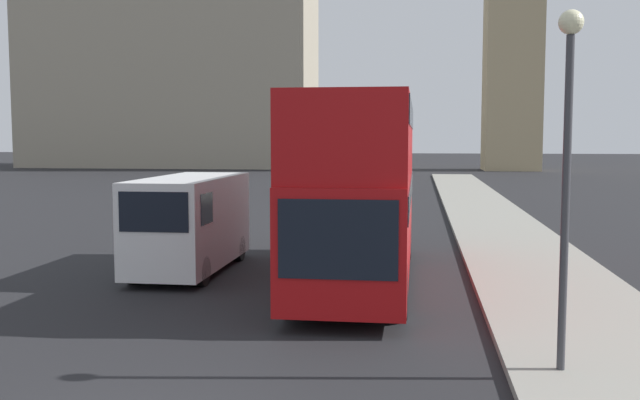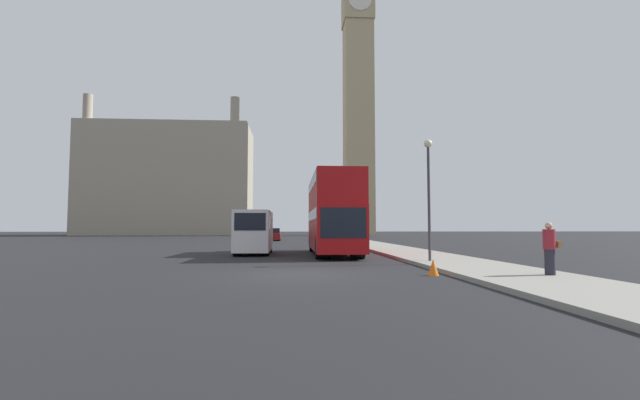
{
  "view_description": "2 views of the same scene",
  "coord_description": "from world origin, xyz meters",
  "px_view_note": "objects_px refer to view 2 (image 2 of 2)",
  "views": [
    {
      "loc": [
        3.63,
        -7.22,
        3.63
      ],
      "look_at": [
        1.31,
        9.72,
        2.11
      ],
      "focal_mm": 40.0,
      "sensor_mm": 36.0,
      "label": 1
    },
    {
      "loc": [
        -0.19,
        -14.66,
        1.59
      ],
      "look_at": [
        2.07,
        19.26,
        3.77
      ],
      "focal_mm": 24.0,
      "sensor_mm": 36.0,
      "label": 2
    }
  ],
  "objects_px": {
    "parked_sedan": "(273,235)",
    "white_van": "(254,231)",
    "red_double_decker_bus": "(333,212)",
    "pedestrian": "(550,249)",
    "street_lamp": "(429,180)",
    "clock_tower": "(358,77)"
  },
  "relations": [
    {
      "from": "street_lamp",
      "to": "parked_sedan",
      "type": "height_order",
      "value": "street_lamp"
    },
    {
      "from": "parked_sedan",
      "to": "red_double_decker_bus",
      "type": "bearing_deg",
      "value": -80.28
    },
    {
      "from": "red_double_decker_bus",
      "to": "parked_sedan",
      "type": "xyz_separation_m",
      "value": [
        -4.63,
        27.04,
        -1.83
      ]
    },
    {
      "from": "pedestrian",
      "to": "parked_sedan",
      "type": "xyz_separation_m",
      "value": [
        -10.04,
        39.45,
        -0.27
      ]
    },
    {
      "from": "clock_tower",
      "to": "red_double_decker_bus",
      "type": "xyz_separation_m",
      "value": [
        -11.38,
        -61.89,
        -30.51
      ]
    },
    {
      "from": "red_double_decker_bus",
      "to": "street_lamp",
      "type": "height_order",
      "value": "street_lamp"
    },
    {
      "from": "white_van",
      "to": "parked_sedan",
      "type": "bearing_deg",
      "value": 89.96
    },
    {
      "from": "parked_sedan",
      "to": "white_van",
      "type": "bearing_deg",
      "value": -90.04
    },
    {
      "from": "white_van",
      "to": "street_lamp",
      "type": "relative_size",
      "value": 1.01
    },
    {
      "from": "street_lamp",
      "to": "parked_sedan",
      "type": "distance_m",
      "value": 34.86
    },
    {
      "from": "red_double_decker_bus",
      "to": "parked_sedan",
      "type": "distance_m",
      "value": 27.49
    },
    {
      "from": "red_double_decker_bus",
      "to": "white_van",
      "type": "relative_size",
      "value": 1.88
    },
    {
      "from": "pedestrian",
      "to": "street_lamp",
      "type": "relative_size",
      "value": 0.3
    },
    {
      "from": "street_lamp",
      "to": "clock_tower",
      "type": "bearing_deg",
      "value": 83.5
    },
    {
      "from": "clock_tower",
      "to": "white_van",
      "type": "relative_size",
      "value": 12.04
    },
    {
      "from": "red_double_decker_bus",
      "to": "pedestrian",
      "type": "bearing_deg",
      "value": -66.44
    },
    {
      "from": "red_double_decker_bus",
      "to": "white_van",
      "type": "distance_m",
      "value": 4.85
    },
    {
      "from": "red_double_decker_bus",
      "to": "pedestrian",
      "type": "xyz_separation_m",
      "value": [
        5.41,
        -12.41,
        -1.56
      ]
    },
    {
      "from": "white_van",
      "to": "pedestrian",
      "type": "bearing_deg",
      "value": -52.6
    },
    {
      "from": "pedestrian",
      "to": "parked_sedan",
      "type": "relative_size",
      "value": 0.35
    },
    {
      "from": "clock_tower",
      "to": "white_van",
      "type": "distance_m",
      "value": 70.69
    },
    {
      "from": "clock_tower",
      "to": "pedestrian",
      "type": "relative_size",
      "value": 40.49
    }
  ]
}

